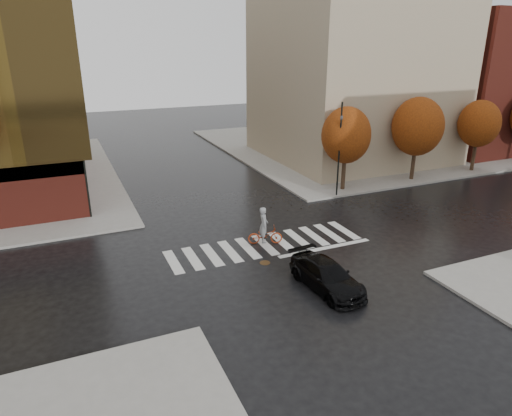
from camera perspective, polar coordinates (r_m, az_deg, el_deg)
The scene contains 14 objects.
ground at distance 26.52m, azimuth 1.60°, elevation -5.04°, with size 120.00×120.00×0.00m, color black.
sidewalk_ne at distance 54.09m, azimuth 12.44°, elevation 7.78°, with size 30.00×30.00×0.15m, color gray.
crosswalk at distance 26.93m, azimuth 1.14°, elevation -4.62°, with size 12.00×3.00×0.01m, color silver.
building_ne_tan at distance 47.37m, azimuth 12.10°, elevation 17.20°, with size 16.00×16.00×18.00m, color tan.
building_ne_brick at distance 57.53m, azimuth 26.10°, elevation 14.12°, with size 14.00×14.00×14.00m, color maroon.
tree_ne_a at distance 36.10m, azimuth 11.20°, elevation 8.90°, with size 3.80×3.80×6.50m.
tree_ne_b at distance 40.43m, azimuth 19.55°, elevation 9.56°, with size 4.20×4.20×6.89m.
tree_ne_c at distance 45.48m, azimuth 26.12°, elevation 9.43°, with size 3.60×3.60×6.31m.
sedan at distance 22.43m, azimuth 8.84°, elevation -8.38°, with size 1.89×4.65×1.35m, color black.
cyclist at distance 26.78m, azimuth 1.08°, elevation -2.94°, with size 2.14×1.32×2.30m.
traffic_light_nw at distance 31.51m, azimuth -20.77°, elevation 5.80°, with size 0.20×0.17×7.10m.
traffic_light_ne at distance 34.57m, azimuth 10.42°, elevation 7.89°, with size 0.20×0.22×7.02m.
fire_hydrant at distance 33.44m, azimuth -20.72°, elevation 0.18°, with size 0.29×0.29×0.82m.
manhole at distance 24.86m, azimuth 1.12°, elevation -6.86°, with size 0.58×0.58×0.01m, color #4F361C.
Camera 1 is at (-10.29, -21.66, 11.34)m, focal length 32.00 mm.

